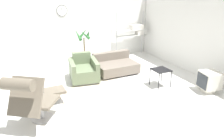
{
  "coord_description": "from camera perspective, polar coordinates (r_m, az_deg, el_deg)",
  "views": [
    {
      "loc": [
        -2.14,
        -4.54,
        2.52
      ],
      "look_at": [
        0.1,
        0.17,
        0.55
      ],
      "focal_mm": 35.0,
      "sensor_mm": 36.0,
      "label": 1
    }
  ],
  "objects": [
    {
      "name": "side_table",
      "position": [
        5.96,
        12.64,
        -0.32
      ],
      "size": [
        0.44,
        0.44,
        0.49
      ],
      "color": "black",
      "rests_on": "ground_plane"
    },
    {
      "name": "ground_plane",
      "position": [
        5.62,
        -0.21,
        -5.98
      ],
      "size": [
        12.0,
        12.0,
        0.0
      ],
      "primitive_type": "plane",
      "color": "silver"
    },
    {
      "name": "round_rug",
      "position": [
        5.36,
        -1.06,
        -7.34
      ],
      "size": [
        2.46,
        2.46,
        0.01
      ],
      "color": "#BCB29E",
      "rests_on": "ground_plane"
    },
    {
      "name": "ottoman",
      "position": [
        5.21,
        -14.76,
        -5.86
      ],
      "size": [
        0.47,
        0.4,
        0.34
      ],
      "color": "#BCBCC1",
      "rests_on": "ground_plane"
    },
    {
      "name": "crt_television",
      "position": [
        6.1,
        24.09,
        -2.69
      ],
      "size": [
        0.54,
        0.54,
        0.54
      ],
      "rotation": [
        0.0,
        0.0,
        1.37
      ],
      "color": "beige",
      "rests_on": "ground_plane"
    },
    {
      "name": "armchair_red",
      "position": [
        6.35,
        -7.41,
        -0.17
      ],
      "size": [
        0.9,
        1.01,
        0.74
      ],
      "rotation": [
        0.0,
        0.0,
        2.98
      ],
      "color": "silver",
      "rests_on": "ground_plane"
    },
    {
      "name": "lounge_chair",
      "position": [
        4.24,
        -20.77,
        -6.35
      ],
      "size": [
        1.06,
        1.16,
        1.15
      ],
      "rotation": [
        0.0,
        0.0,
        -0.62
      ],
      "color": "#BCBCC1",
      "rests_on": "ground_plane"
    },
    {
      "name": "couch_low",
      "position": [
        6.88,
        0.87,
        1.13
      ],
      "size": [
        1.25,
        0.92,
        0.6
      ],
      "rotation": [
        0.0,
        0.0,
        3.14
      ],
      "color": "black",
      "rests_on": "ground_plane"
    },
    {
      "name": "wall_back",
      "position": [
        7.9,
        -9.72,
        12.25
      ],
      "size": [
        12.0,
        0.09,
        2.8
      ],
      "color": "silver",
      "rests_on": "ground_plane"
    },
    {
      "name": "potted_plant",
      "position": [
        7.55,
        -7.24,
        4.98
      ],
      "size": [
        0.5,
        0.46,
        1.24
      ],
      "color": "brown",
      "rests_on": "ground_plane"
    },
    {
      "name": "shelf_unit",
      "position": [
        8.6,
        6.11,
        10.29
      ],
      "size": [
        1.21,
        0.28,
        1.68
      ],
      "color": "#BCBCC1",
      "rests_on": "ground_plane"
    },
    {
      "name": "wall_right",
      "position": [
        6.9,
        22.73,
        9.76
      ],
      "size": [
        0.06,
        12.0,
        2.8
      ],
      "color": "silver",
      "rests_on": "ground_plane"
    }
  ]
}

